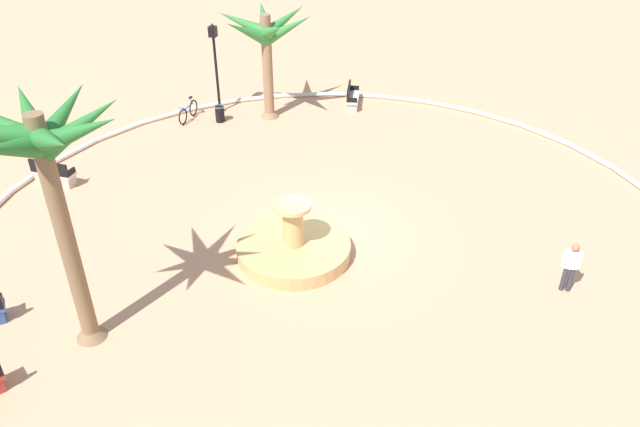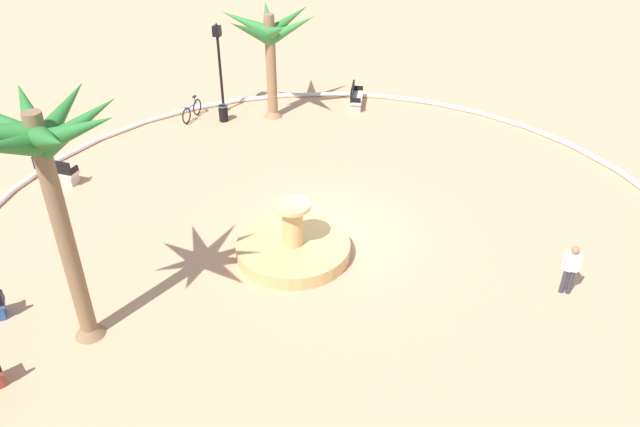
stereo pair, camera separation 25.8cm
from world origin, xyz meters
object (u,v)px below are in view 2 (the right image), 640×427
Objects in this scene: trash_bin at (223,113)px; bicycle_red_frame at (192,111)px; person_pedestrian_stroll at (571,267)px; bench_west at (356,99)px; palm_tree_near_fountain at (44,159)px; lamppost at (219,61)px; palm_tree_by_curb at (270,38)px; bench_east at (57,174)px; fountain at (293,248)px.

trash_bin is 0.42× the size of bicycle_red_frame.
bench_west is at bearing -55.26° from person_pedestrian_stroll.
bicycle_red_frame is (2.77, -13.34, -4.77)m from palm_tree_near_fountain.
bench_west is 1.03× the size of person_pedestrian_stroll.
lamppost is 17.19m from person_pedestrian_stroll.
palm_tree_by_curb is 10.14m from bench_east.
trash_bin is (5.41, 2.90, 0.04)m from bench_west.
person_pedestrian_stroll reaches higher than bench_west.
lamppost is (1.73, -14.47, -2.79)m from palm_tree_near_fountain.
lamppost is (2.40, -0.04, -1.19)m from palm_tree_by_curb.
person_pedestrian_stroll is (-7.97, -0.04, 0.61)m from fountain.
lamppost reaches higher than trash_bin.
person_pedestrian_stroll is at bearing 146.81° from trash_bin.
bench_east is (6.02, 7.50, -3.21)m from palm_tree_by_curb.
palm_tree_by_curb is 5.05m from bench_west.
person_pedestrian_stroll is (-11.57, 9.87, -2.66)m from palm_tree_by_curb.
lamppost is at bearing -69.32° from trash_bin.
lamppost is (6.00, -9.95, 2.07)m from fountain.
bench_east is at bearing -52.33° from palm_tree_near_fountain.
bench_east is (9.62, -2.41, 0.06)m from fountain.
lamppost is at bearing -115.70° from bench_east.
bicycle_red_frame is at bearing 4.22° from trash_bin.
fountain is at bearing 165.91° from bench_east.
person_pedestrian_stroll is (-13.97, 9.92, -1.47)m from lamppost.
lamppost is at bearing -58.93° from fountain.
palm_tree_by_curb reaches higher than trash_bin.
bicycle_red_frame is at bearing 23.75° from bench_west.
palm_tree_near_fountain is 14.54m from palm_tree_by_curb.
bench_east is 1.00× the size of bench_west.
palm_tree_near_fountain is 4.09× the size of person_pedestrian_stroll.
bench_west is at bearing -89.04° from fountain.
bench_west is at bearing -162.12° from lamppost.
bench_west is (-9.42, -9.41, 0.00)m from bench_east.
bicycle_red_frame is (1.43, 0.11, -0.00)m from trash_bin.
bicycle_red_frame is at bearing -51.40° from fountain.
trash_bin is at bearing -57.85° from fountain.
palm_tree_near_fountain is at bearing 87.35° from palm_tree_by_curb.
bench_west is at bearing -151.77° from trash_bin.
fountain is 11.80m from lamppost.
bench_west is 0.96× the size of bicycle_red_frame.
palm_tree_near_fountain reaches higher than trash_bin.
bench_east is at bearing 44.95° from bench_west.
palm_tree_by_curb reaches higher than bicycle_red_frame.
palm_tree_near_fountain reaches higher than fountain.
fountain is at bearing 121.07° from lamppost.
bench_west is at bearing -156.25° from bicycle_red_frame.
fountain is 9.92m from bench_east.
lamppost is 2.26m from trash_bin.
bicycle_red_frame is (-2.59, -6.40, 0.04)m from bench_east.
palm_tree_by_curb is (3.60, -9.91, 3.27)m from fountain.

